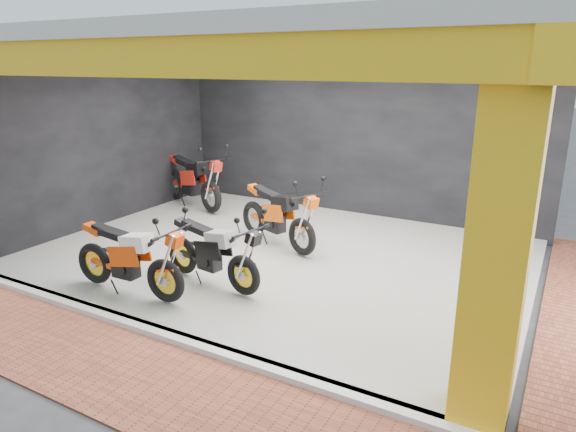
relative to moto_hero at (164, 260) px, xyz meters
name	(u,v)px	position (x,y,z in m)	size (l,w,h in m)	color
ground	(208,304)	(0.37, 0.42, -0.73)	(80.00, 80.00, 0.00)	#2D2D30
showroom_floor	(279,256)	(0.37, 2.42, -0.68)	(8.00, 6.00, 0.10)	white
showroom_ceiling	(278,39)	(0.37, 2.42, 2.87)	(8.40, 6.40, 0.20)	beige
back_wall	(352,136)	(0.37, 5.52, 1.02)	(8.20, 0.20, 3.50)	black
left_wall	(103,141)	(-3.73, 2.42, 1.02)	(0.20, 6.20, 3.50)	black
corner_column	(498,248)	(4.12, -0.33, 1.02)	(0.50, 0.50, 3.50)	yellow
header_beam_front	(136,58)	(0.37, -0.58, 2.57)	(8.40, 0.30, 0.40)	yellow
header_beam_right	(570,58)	(4.37, 2.42, 2.57)	(0.30, 6.40, 0.40)	yellow
floor_kerb	(157,332)	(0.37, -0.60, -0.68)	(8.00, 0.20, 0.10)	white
paver_front	(108,366)	(0.37, -1.38, -0.72)	(9.00, 1.40, 0.03)	brown
moto_hero	(164,260)	(0.00, 0.00, 0.00)	(2.06, 0.76, 1.26)	#DC4109
moto_row_a	(243,256)	(0.79, 0.71, -0.03)	(1.95, 0.72, 1.19)	black
moto_row_b	(302,219)	(0.78, 2.48, 0.03)	(2.16, 0.80, 1.32)	#EA5409
moto_row_d	(210,181)	(-2.15, 3.81, 0.09)	(2.36, 0.88, 1.44)	red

